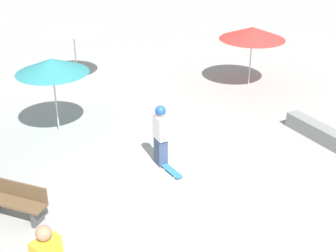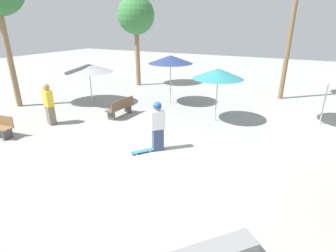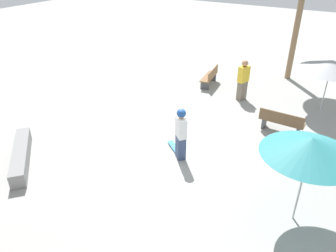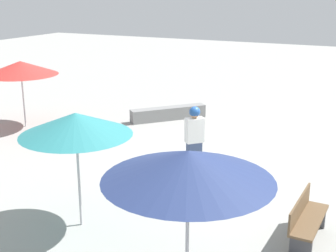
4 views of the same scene
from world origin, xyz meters
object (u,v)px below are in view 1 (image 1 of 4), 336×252
object	(u,v)px
concrete_ledge	(324,135)
skater_main	(161,133)
shade_umbrella_teal	(52,66)
shade_umbrella_red	(252,33)
skateboard	(172,171)
bench_far	(15,201)
shade_umbrella_white	(73,26)

from	to	relation	value
concrete_ledge	skater_main	bearing A→B (deg)	34.00
shade_umbrella_teal	shade_umbrella_red	size ratio (longest dim) A/B	0.95
skateboard	concrete_ledge	xyz separation A→B (m)	(-3.74, -3.19, 0.18)
skater_main	skateboard	bearing A→B (deg)	5.08
shade_umbrella_red	skater_main	bearing A→B (deg)	80.36
concrete_ledge	bench_far	xyz separation A→B (m)	(6.52, 6.15, 0.19)
concrete_ledge	bench_far	world-z (taller)	bench_far
concrete_ledge	shade_umbrella_teal	distance (m)	8.41
shade_umbrella_white	shade_umbrella_teal	bearing A→B (deg)	111.86
bench_far	shade_umbrella_red	world-z (taller)	shade_umbrella_red
shade_umbrella_red	shade_umbrella_teal	bearing A→B (deg)	50.70
shade_umbrella_red	concrete_ledge	bearing A→B (deg)	126.37
skater_main	shade_umbrella_white	bearing A→B (deg)	-179.11
skater_main	skateboard	distance (m)	1.06
concrete_ledge	shade_umbrella_red	xyz separation A→B (m)	(3.02, -4.09, 1.83)
skateboard	shade_umbrella_red	xyz separation A→B (m)	(-0.73, -7.28, 2.01)
concrete_ledge	shade_umbrella_teal	world-z (taller)	shade_umbrella_teal
skater_main	skateboard	world-z (taller)	skater_main
skater_main	concrete_ledge	bearing A→B (deg)	78.11
skateboard	shade_umbrella_white	xyz separation A→B (m)	(5.92, -5.51, 2.15)
skater_main	bench_far	distance (m)	4.10
bench_far	shade_umbrella_teal	size ratio (longest dim) A/B	0.68
skateboard	shade_umbrella_red	bearing A→B (deg)	122.42
concrete_ledge	bench_far	distance (m)	8.97
skater_main	shade_umbrella_white	world-z (taller)	shade_umbrella_white
skateboard	shade_umbrella_white	size ratio (longest dim) A/B	0.32
concrete_ledge	skateboard	bearing A→B (deg)	40.44
skateboard	bench_far	world-z (taller)	bench_far
skater_main	concrete_ledge	world-z (taller)	skater_main
concrete_ledge	shade_umbrella_red	distance (m)	5.40
shade_umbrella_teal	shade_umbrella_red	distance (m)	7.80
skater_main	bench_far	size ratio (longest dim) A/B	1.08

